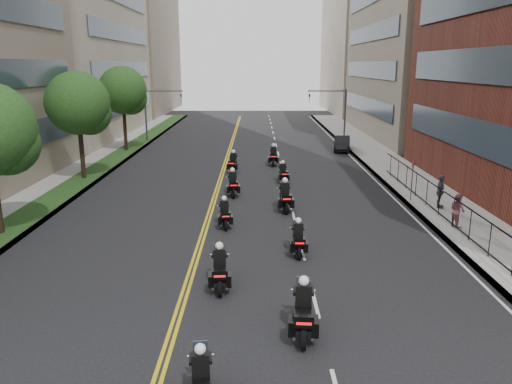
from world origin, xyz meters
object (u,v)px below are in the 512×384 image
at_px(motorcycle_3, 298,240).
at_px(motorcycle_0, 201,383).
at_px(pedestrian_b, 457,210).
at_px(motorcycle_8, 233,163).
at_px(motorcycle_6, 233,185).
at_px(parked_sedan, 342,143).
at_px(motorcycle_1, 303,312).
at_px(motorcycle_2, 220,270).
at_px(motorcycle_4, 225,215).
at_px(motorcycle_5, 285,198).
at_px(pedestrian_c, 440,192).
at_px(motorcycle_9, 273,157).
at_px(motorcycle_7, 283,174).

bearing_deg(motorcycle_3, motorcycle_0, -106.60).
bearing_deg(motorcycle_0, pedestrian_b, 43.28).
bearing_deg(motorcycle_8, motorcycle_6, -82.10).
relative_size(motorcycle_8, parked_sedan, 0.55).
xyz_separation_m(motorcycle_1, motorcycle_6, (-2.92, 16.84, -0.04)).
xyz_separation_m(motorcycle_1, motorcycle_2, (-2.78, 3.34, -0.05)).
bearing_deg(motorcycle_4, motorcycle_2, -95.85).
bearing_deg(motorcycle_1, motorcycle_0, -125.11).
bearing_deg(motorcycle_1, motorcycle_5, 93.50).
relative_size(parked_sedan, pedestrian_b, 2.49).
xyz_separation_m(motorcycle_8, parked_sedan, (10.04, 9.93, 0.02)).
height_order(parked_sedan, pedestrian_c, pedestrian_c).
height_order(motorcycle_4, pedestrian_c, pedestrian_c).
distance_m(motorcycle_6, pedestrian_c, 12.37).
height_order(motorcycle_8, pedestrian_b, pedestrian_b).
bearing_deg(pedestrian_b, motorcycle_2, 104.95).
bearing_deg(motorcycle_6, motorcycle_1, -86.56).
height_order(motorcycle_9, parked_sedan, motorcycle_9).
relative_size(motorcycle_5, parked_sedan, 0.60).
bearing_deg(motorcycle_8, motorcycle_7, -38.20).
bearing_deg(motorcycle_9, pedestrian_b, -60.83).
relative_size(motorcycle_0, motorcycle_6, 0.92).
bearing_deg(motorcycle_2, parked_sedan, 68.58).
bearing_deg(motorcycle_4, motorcycle_9, 71.35).
xyz_separation_m(motorcycle_5, pedestrian_c, (8.79, 0.03, 0.35)).
height_order(motorcycle_9, pedestrian_b, pedestrian_b).
height_order(motorcycle_3, motorcycle_5, motorcycle_5).
relative_size(motorcycle_6, motorcycle_7, 1.13).
distance_m(motorcycle_0, motorcycle_7, 24.00).
bearing_deg(motorcycle_7, motorcycle_0, -102.89).
height_order(motorcycle_3, motorcycle_6, motorcycle_6).
xyz_separation_m(motorcycle_0, motorcycle_7, (3.20, 23.78, -0.03)).
bearing_deg(motorcycle_3, pedestrian_b, 22.89).
distance_m(motorcycle_7, pedestrian_c, 11.00).
bearing_deg(motorcycle_0, motorcycle_2, 83.71).
xyz_separation_m(motorcycle_3, motorcycle_7, (0.05, 13.68, -0.02)).
relative_size(motorcycle_1, parked_sedan, 0.60).
height_order(motorcycle_1, motorcycle_4, motorcycle_1).
bearing_deg(motorcycle_7, pedestrian_c, -44.22).
bearing_deg(motorcycle_8, motorcycle_3, -72.59).
height_order(motorcycle_2, motorcycle_6, motorcycle_6).
height_order(motorcycle_0, motorcycle_8, motorcycle_8).
relative_size(motorcycle_4, motorcycle_5, 0.84).
relative_size(motorcycle_6, motorcycle_8, 1.02).
bearing_deg(motorcycle_7, motorcycle_8, 131.04).
xyz_separation_m(motorcycle_5, motorcycle_8, (-3.41, 10.45, -0.06)).
relative_size(motorcycle_2, motorcycle_8, 1.01).
bearing_deg(motorcycle_6, motorcycle_7, 40.45).
height_order(motorcycle_1, pedestrian_c, pedestrian_c).
height_order(motorcycle_5, pedestrian_c, pedestrian_c).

